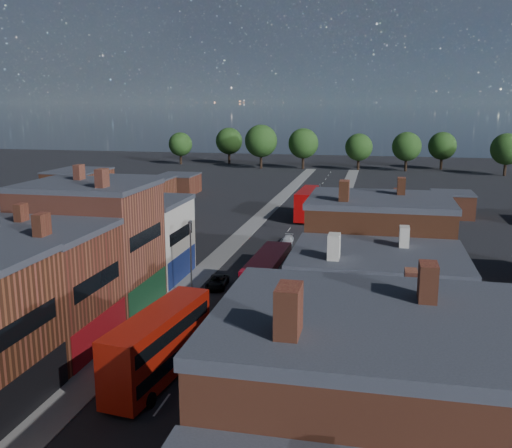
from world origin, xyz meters
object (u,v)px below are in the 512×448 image
at_px(bus_2, 307,203).
at_px(car_3, 288,239).
at_px(bus_0, 159,343).
at_px(car_1, 205,361).
at_px(car_2, 217,282).
at_px(bus_1, 267,279).
at_px(ped_3, 252,404).

bearing_deg(bus_2, car_3, -89.85).
height_order(bus_0, car_1, bus_0).
height_order(car_2, car_3, car_2).
bearing_deg(car_3, bus_1, -88.15).
relative_size(bus_0, bus_2, 1.02).
distance_m(car_1, car_3, 41.12).
bearing_deg(car_2, car_3, 73.41).
bearing_deg(bus_2, car_1, -88.75).
bearing_deg(bus_2, car_2, -95.30).
relative_size(car_1, car_2, 0.78).
bearing_deg(car_1, car_2, 107.08).
height_order(bus_1, ped_3, bus_1).
bearing_deg(ped_3, bus_0, 42.67).
relative_size(bus_0, bus_1, 1.02).
xyz_separation_m(bus_2, car_1, (-0.51, -59.63, -2.22)).
bearing_deg(bus_1, bus_2, 93.46).
height_order(bus_1, car_1, bus_1).
distance_m(car_1, car_2, 19.71).
distance_m(bus_0, ped_3, 8.93).
bearing_deg(bus_0, car_1, 49.57).
xyz_separation_m(car_1, car_3, (0.00, 41.12, -0.05)).
height_order(car_1, car_3, car_1).
xyz_separation_m(bus_1, car_3, (-2.07, 26.40, -2.28)).
bearing_deg(bus_0, car_2, 101.83).
xyz_separation_m(bus_1, car_2, (-6.56, 4.47, -2.17)).
relative_size(bus_0, car_1, 3.49).
height_order(car_2, ped_3, ped_3).
distance_m(bus_0, car_3, 43.73).
bearing_deg(ped_3, bus_2, -17.56).
relative_size(bus_2, car_1, 3.42).
distance_m(bus_0, car_1, 4.29).
bearing_deg(car_1, car_3, 93.93).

